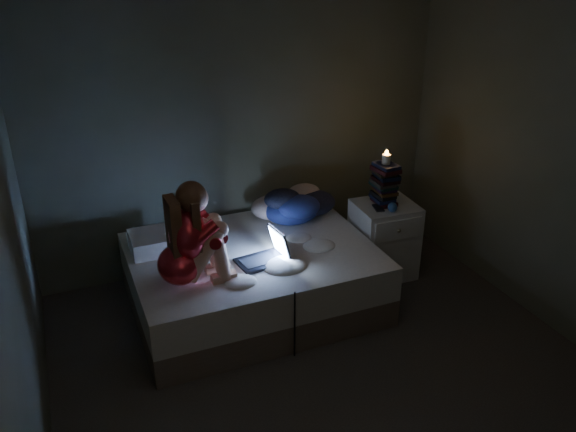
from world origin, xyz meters
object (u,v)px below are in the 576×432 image
woman (177,236)px  nightstand (383,239)px  laptop (261,247)px  candle (386,159)px  phone (379,208)px  bed (253,278)px

woman → nightstand: woman is taller
nightstand → laptop: bearing=-165.2°
candle → phone: 0.41m
woman → laptop: size_ratio=2.06×
bed → candle: 1.46m
woman → laptop: (0.62, 0.08, -0.25)m
woman → nightstand: size_ratio=1.14×
bed → candle: size_ratio=23.22×
woman → candle: (1.84, 0.37, 0.17)m
woman → phone: size_ratio=5.42×
laptop → candle: (1.21, 0.29, 0.42)m
bed → candle: candle is taller
phone → laptop: bearing=-159.0°
bed → laptop: size_ratio=5.05×
bed → nightstand: 1.23m
nightstand → phone: size_ratio=4.76×
woman → phone: (1.75, 0.28, -0.22)m
phone → bed: bearing=-169.5°
laptop → phone: (1.12, 0.21, 0.03)m
woman → nightstand: 1.96m
woman → nightstand: bearing=8.5°
bed → phone: phone is taller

